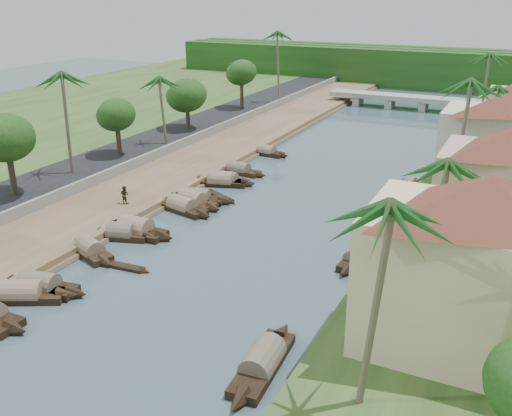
% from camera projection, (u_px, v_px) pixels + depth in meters
% --- Properties ---
extents(ground, '(220.00, 220.00, 0.00)m').
position_uv_depth(ground, '(199.00, 280.00, 42.37)').
color(ground, '#3D535B').
rests_on(ground, ground).
extents(left_bank, '(10.00, 180.00, 0.80)m').
position_uv_depth(left_bank, '(170.00, 174.00, 65.53)').
color(left_bank, brown).
rests_on(left_bank, ground).
extents(right_bank, '(16.00, 180.00, 1.20)m').
position_uv_depth(right_bank, '(496.00, 223.00, 51.22)').
color(right_bank, '#26481C').
rests_on(right_bank, ground).
extents(road, '(8.00, 180.00, 1.40)m').
position_uv_depth(road, '(111.00, 162.00, 68.88)').
color(road, black).
rests_on(road, ground).
extents(retaining_wall, '(0.40, 180.00, 1.10)m').
position_uv_depth(retaining_wall, '(140.00, 161.00, 66.90)').
color(retaining_wall, slate).
rests_on(retaining_wall, left_bank).
extents(treeline, '(120.00, 14.00, 8.00)m').
position_uv_depth(treeline, '(435.00, 68.00, 124.91)').
color(treeline, '#183B10').
rests_on(treeline, ground).
extents(bridge, '(28.00, 4.00, 2.40)m').
position_uv_depth(bridge, '(407.00, 99.00, 102.21)').
color(bridge, gray).
rests_on(bridge, ground).
extents(building_near, '(14.85, 14.85, 10.20)m').
position_uv_depth(building_near, '(478.00, 264.00, 30.67)').
color(building_near, beige).
rests_on(building_near, right_bank).
extents(building_far, '(15.59, 15.59, 10.20)m').
position_uv_depth(building_far, '(511.00, 140.00, 55.86)').
color(building_far, beige).
rests_on(building_far, right_bank).
extents(sampan_2, '(7.74, 4.95, 2.09)m').
position_uv_depth(sampan_2, '(23.00, 295.00, 39.55)').
color(sampan_2, black).
rests_on(sampan_2, ground).
extents(sampan_3, '(8.00, 2.88, 2.13)m').
position_uv_depth(sampan_3, '(40.00, 286.00, 40.65)').
color(sampan_3, black).
rests_on(sampan_3, ground).
extents(sampan_4, '(7.11, 4.07, 2.03)m').
position_uv_depth(sampan_4, '(90.00, 250.00, 46.25)').
color(sampan_4, black).
rests_on(sampan_4, ground).
extents(sampan_5, '(7.86, 2.31, 2.47)m').
position_uv_depth(sampan_5, '(136.00, 230.00, 50.02)').
color(sampan_5, black).
rests_on(sampan_5, ground).
extents(sampan_6, '(6.84, 3.36, 2.03)m').
position_uv_depth(sampan_6, '(121.00, 234.00, 49.34)').
color(sampan_6, black).
rests_on(sampan_6, ground).
extents(sampan_7, '(8.01, 3.47, 2.11)m').
position_uv_depth(sampan_7, '(182.00, 207.00, 55.42)').
color(sampan_7, black).
rests_on(sampan_7, ground).
extents(sampan_8, '(7.54, 3.01, 2.27)m').
position_uv_depth(sampan_8, '(192.00, 202.00, 56.81)').
color(sampan_8, black).
rests_on(sampan_8, ground).
extents(sampan_9, '(8.26, 3.33, 2.07)m').
position_uv_depth(sampan_9, '(196.00, 198.00, 57.76)').
color(sampan_9, black).
rests_on(sampan_9, ground).
extents(sampan_10, '(7.04, 2.04, 1.95)m').
position_uv_depth(sampan_10, '(226.00, 180.00, 63.19)').
color(sampan_10, black).
rests_on(sampan_10, ground).
extents(sampan_11, '(8.11, 4.09, 2.28)m').
position_uv_depth(sampan_11, '(221.00, 181.00, 62.77)').
color(sampan_11, black).
rests_on(sampan_11, ground).
extents(sampan_12, '(7.89, 2.23, 1.90)m').
position_uv_depth(sampan_12, '(238.00, 170.00, 66.78)').
color(sampan_12, black).
rests_on(sampan_12, ground).
extents(sampan_13, '(6.67, 2.02, 1.85)m').
position_uv_depth(sampan_13, '(266.00, 152.00, 74.11)').
color(sampan_13, black).
rests_on(sampan_13, ground).
extents(sampan_14, '(2.23, 8.99, 2.16)m').
position_uv_depth(sampan_14, '(263.00, 363.00, 32.36)').
color(sampan_14, black).
rests_on(sampan_14, ground).
extents(sampan_15, '(2.02, 7.21, 1.95)m').
position_uv_depth(sampan_15, '(358.00, 257.00, 45.08)').
color(sampan_15, black).
rests_on(sampan_15, ground).
extents(sampan_16, '(3.39, 8.35, 2.03)m').
position_uv_depth(sampan_16, '(410.00, 189.00, 60.48)').
color(sampan_16, black).
rests_on(sampan_16, ground).
extents(canoe_1, '(4.73, 1.07, 0.76)m').
position_uv_depth(canoe_1, '(124.00, 267.00, 44.13)').
color(canoe_1, black).
rests_on(canoe_1, ground).
extents(canoe_2, '(5.22, 3.10, 0.79)m').
position_uv_depth(canoe_2, '(220.00, 197.00, 59.11)').
color(canoe_2, black).
rests_on(canoe_2, ground).
extents(palm_0, '(3.20, 3.20, 12.05)m').
position_uv_depth(palm_0, '(378.00, 209.00, 24.40)').
color(palm_0, brown).
rests_on(palm_0, ground).
extents(palm_1, '(3.20, 3.20, 10.44)m').
position_uv_depth(palm_1, '(446.00, 166.00, 35.75)').
color(palm_1, brown).
rests_on(palm_1, ground).
extents(palm_2, '(3.20, 3.20, 13.27)m').
position_uv_depth(palm_2, '(467.00, 85.00, 48.60)').
color(palm_2, brown).
rests_on(palm_2, ground).
extents(palm_3, '(3.20, 3.20, 10.27)m').
position_uv_depth(palm_3, '(493.00, 89.00, 64.10)').
color(palm_3, brown).
rests_on(palm_3, ground).
extents(palm_5, '(3.20, 3.20, 12.23)m').
position_uv_depth(palm_5, '(61.00, 76.00, 58.78)').
color(palm_5, brown).
rests_on(palm_5, ground).
extents(palm_6, '(3.20, 3.20, 9.91)m').
position_uv_depth(palm_6, '(162.00, 80.00, 71.40)').
color(palm_6, brown).
rests_on(palm_6, ground).
extents(palm_7, '(3.20, 3.20, 12.30)m').
position_uv_depth(palm_7, '(489.00, 56.00, 77.28)').
color(palm_7, brown).
rests_on(palm_7, ground).
extents(palm_8, '(3.20, 3.20, 13.45)m').
position_uv_depth(palm_8, '(279.00, 34.00, 97.43)').
color(palm_8, brown).
rests_on(palm_8, ground).
extents(tree_2, '(5.34, 5.34, 7.87)m').
position_uv_depth(tree_2, '(6.00, 139.00, 53.86)').
color(tree_2, '#463928').
rests_on(tree_2, ground).
extents(tree_3, '(4.44, 4.44, 6.70)m').
position_uv_depth(tree_3, '(116.00, 116.00, 67.67)').
color(tree_3, '#463928').
rests_on(tree_3, ground).
extents(tree_4, '(5.43, 5.43, 6.93)m').
position_uv_depth(tree_4, '(187.00, 96.00, 80.81)').
color(tree_4, '#463928').
rests_on(tree_4, ground).
extents(tree_5, '(4.72, 4.72, 7.79)m').
position_uv_depth(tree_5, '(242.00, 73.00, 94.69)').
color(tree_5, '#463928').
rests_on(tree_5, ground).
extents(person_far, '(0.88, 0.70, 1.79)m').
position_uv_depth(person_far, '(125.00, 195.00, 54.97)').
color(person_far, '#302E21').
rests_on(person_far, left_bank).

